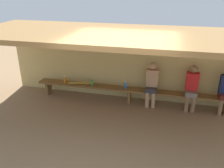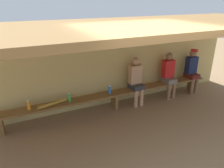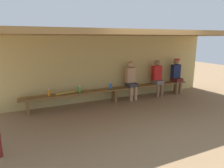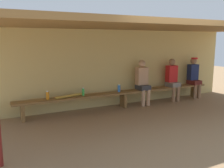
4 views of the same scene
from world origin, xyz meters
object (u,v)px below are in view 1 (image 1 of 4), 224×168
at_px(player_in_white, 192,86).
at_px(water_bottle_orange, 92,82).
at_px(water_bottle_green, 65,79).
at_px(baseball_bat, 81,83).
at_px(bench, 130,91).
at_px(water_bottle_clear, 126,85).
at_px(player_in_blue, 152,83).

bearing_deg(player_in_white, water_bottle_orange, 179.89).
bearing_deg(water_bottle_orange, water_bottle_green, 179.86).
bearing_deg(water_bottle_green, baseball_bat, -1.15).
bearing_deg(baseball_bat, water_bottle_green, 165.09).
relative_size(bench, water_bottle_clear, 27.63).
relative_size(player_in_white, water_bottle_clear, 6.15).
bearing_deg(water_bottle_orange, player_in_blue, -0.18).
bearing_deg(baseball_bat, bench, -13.77).
xyz_separation_m(player_in_white, player_in_blue, (-1.13, 0.00, 0.00)).
bearing_deg(player_in_blue, water_bottle_clear, 178.99).
bearing_deg(water_bottle_green, water_bottle_clear, 0.16).
distance_m(player_in_white, water_bottle_green, 3.92).
xyz_separation_m(bench, water_bottle_clear, (-0.13, 0.02, 0.18)).
distance_m(water_bottle_orange, water_bottle_green, 0.93).
bearing_deg(bench, water_bottle_clear, 172.81).
bearing_deg(player_in_blue, baseball_bat, -179.92).
relative_size(player_in_white, player_in_blue, 1.00).
bearing_deg(bench, baseball_bat, -180.00).
bearing_deg(bench, player_in_blue, 0.27).
xyz_separation_m(player_in_white, water_bottle_orange, (-2.99, 0.01, -0.17)).
relative_size(water_bottle_orange, water_bottle_clear, 1.00).
distance_m(water_bottle_green, water_bottle_clear, 2.00).
height_order(player_in_white, water_bottle_clear, player_in_white).
height_order(water_bottle_green, baseball_bat, water_bottle_green).
height_order(player_in_blue, water_bottle_clear, player_in_blue).
height_order(water_bottle_orange, baseball_bat, water_bottle_orange).
height_order(water_bottle_orange, water_bottle_green, water_bottle_orange).
bearing_deg(water_bottle_orange, player_in_white, -0.11).
bearing_deg(player_in_white, baseball_bat, -179.95).
height_order(player_in_blue, water_bottle_orange, player_in_blue).
bearing_deg(water_bottle_green, bench, -0.30).
bearing_deg(water_bottle_clear, baseball_bat, -179.33).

